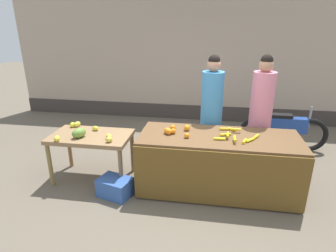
{
  "coord_description": "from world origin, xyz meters",
  "views": [
    {
      "loc": [
        0.31,
        -3.64,
        2.31
      ],
      "look_at": [
        -0.29,
        0.15,
        0.88
      ],
      "focal_mm": 30.17,
      "sensor_mm": 36.0,
      "label": 1
    }
  ],
  "objects_px": {
    "vendor_woman_blue_shirt": "(211,113)",
    "produce_sack": "(158,145)",
    "vendor_woman_pink_shirt": "(260,115)",
    "parked_motorcycle": "(283,130)",
    "produce_crate": "(115,187)"
  },
  "relations": [
    {
      "from": "vendor_woman_pink_shirt",
      "to": "produce_sack",
      "type": "distance_m",
      "value": 1.82
    },
    {
      "from": "produce_sack",
      "to": "vendor_woman_blue_shirt",
      "type": "bearing_deg",
      "value": -11.49
    },
    {
      "from": "vendor_woman_blue_shirt",
      "to": "produce_sack",
      "type": "height_order",
      "value": "vendor_woman_blue_shirt"
    },
    {
      "from": "parked_motorcycle",
      "to": "produce_sack",
      "type": "distance_m",
      "value": 2.37
    },
    {
      "from": "produce_crate",
      "to": "parked_motorcycle",
      "type": "bearing_deg",
      "value": 36.7
    },
    {
      "from": "vendor_woman_blue_shirt",
      "to": "vendor_woman_pink_shirt",
      "type": "height_order",
      "value": "vendor_woman_pink_shirt"
    },
    {
      "from": "vendor_woman_pink_shirt",
      "to": "parked_motorcycle",
      "type": "distance_m",
      "value": 1.19
    },
    {
      "from": "vendor_woman_pink_shirt",
      "to": "produce_crate",
      "type": "xyz_separation_m",
      "value": [
        -2.03,
        -1.08,
        -0.81
      ]
    },
    {
      "from": "produce_sack",
      "to": "vendor_woman_pink_shirt",
      "type": "bearing_deg",
      "value": -6.53
    },
    {
      "from": "vendor_woman_blue_shirt",
      "to": "produce_crate",
      "type": "distance_m",
      "value": 1.86
    },
    {
      "from": "vendor_woman_pink_shirt",
      "to": "produce_sack",
      "type": "bearing_deg",
      "value": 173.47
    },
    {
      "from": "vendor_woman_blue_shirt",
      "to": "vendor_woman_pink_shirt",
      "type": "xyz_separation_m",
      "value": [
        0.75,
        -0.0,
        0.01
      ]
    },
    {
      "from": "vendor_woman_blue_shirt",
      "to": "produce_crate",
      "type": "xyz_separation_m",
      "value": [
        -1.27,
        -1.08,
        -0.8
      ]
    },
    {
      "from": "parked_motorcycle",
      "to": "vendor_woman_pink_shirt",
      "type": "bearing_deg",
      "value": -124.25
    },
    {
      "from": "vendor_woman_pink_shirt",
      "to": "parked_motorcycle",
      "type": "bearing_deg",
      "value": 55.75
    }
  ]
}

